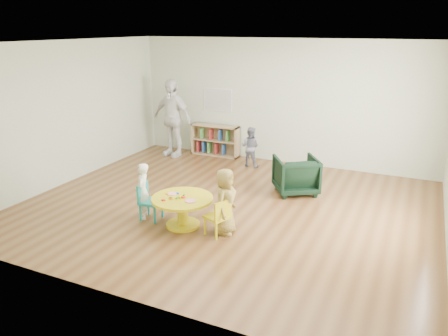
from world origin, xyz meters
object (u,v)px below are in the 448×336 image
object	(u,v)px
kid_chair_left	(148,200)
toddler	(250,147)
armchair	(296,175)
adult_caretaker	(172,118)
kid_chair_right	(219,216)
child_right	(225,201)
bookshelf	(215,140)
child_left	(143,191)
activity_table	(182,206)

from	to	relation	value
kid_chair_left	toddler	distance (m)	3.40
armchair	adult_caretaker	distance (m)	3.70
kid_chair_right	toddler	size ratio (longest dim) A/B	0.66
child_right	kid_chair_right	bearing A→B (deg)	156.65
armchair	toddler	size ratio (longest dim) A/B	0.86
bookshelf	child_left	size ratio (longest dim) A/B	1.27
toddler	child_right	bearing A→B (deg)	104.61
child_right	toddler	size ratio (longest dim) A/B	1.14
child_left	toddler	size ratio (longest dim) A/B	1.04
child_right	adult_caretaker	bearing A→B (deg)	36.13
activity_table	adult_caretaker	size ratio (longest dim) A/B	0.52
bookshelf	adult_caretaker	distance (m)	1.19
armchair	adult_caretaker	world-z (taller)	adult_caretaker
adult_caretaker	child_left	bearing A→B (deg)	-57.42
armchair	child_left	distance (m)	2.94
kid_chair_right	child_left	bearing A→B (deg)	110.10
kid_chair_right	child_left	distance (m)	1.43
armchair	bookshelf	bearing A→B (deg)	-66.12
child_left	adult_caretaker	size ratio (longest dim) A/B	0.51
kid_chair_left	adult_caretaker	xyz separation A→B (m)	(-1.58, 3.39, 0.60)
armchair	child_left	xyz separation A→B (m)	(-1.97, -2.18, 0.12)
bookshelf	armchair	size ratio (longest dim) A/B	1.54
child_right	toddler	bearing A→B (deg)	9.71
kid_chair_left	armchair	world-z (taller)	armchair
activity_table	adult_caretaker	distance (m)	4.10
child_right	adult_caretaker	size ratio (longest dim) A/B	0.56
kid_chair_left	bookshelf	distance (m)	3.92
activity_table	bookshelf	xyz separation A→B (m)	(-1.29, 3.87, 0.03)
toddler	adult_caretaker	xyz separation A→B (m)	(-2.05, 0.03, 0.48)
activity_table	kid_chair_right	bearing A→B (deg)	-6.03
activity_table	child_right	distance (m)	0.74
kid_chair_right	bookshelf	world-z (taller)	bookshelf
kid_chair_left	adult_caretaker	size ratio (longest dim) A/B	0.33
activity_table	kid_chair_right	world-z (taller)	kid_chair_right
kid_chair_left	child_right	xyz separation A→B (m)	(1.36, 0.07, 0.19)
kid_chair_left	child_right	world-z (taller)	child_right
activity_table	bookshelf	bearing A→B (deg)	108.46
activity_table	child_right	xyz separation A→B (m)	(0.71, 0.07, 0.18)
child_right	adult_caretaker	xyz separation A→B (m)	(-2.94, 3.32, 0.41)
bookshelf	child_left	xyz separation A→B (m)	(0.54, -3.86, 0.10)
activity_table	child_left	xyz separation A→B (m)	(-0.75, 0.00, 0.13)
toddler	adult_caretaker	size ratio (longest dim) A/B	0.49
child_right	toddler	distance (m)	3.42
armchair	kid_chair_right	bearing A→B (deg)	43.82
kid_chair_right	child_left	size ratio (longest dim) A/B	0.63
armchair	child_right	size ratio (longest dim) A/B	0.75
child_right	bookshelf	bearing A→B (deg)	22.50
kid_chair_right	toddler	world-z (taller)	toddler
bookshelf	child_left	world-z (taller)	child_left
kid_chair_left	child_left	size ratio (longest dim) A/B	0.65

